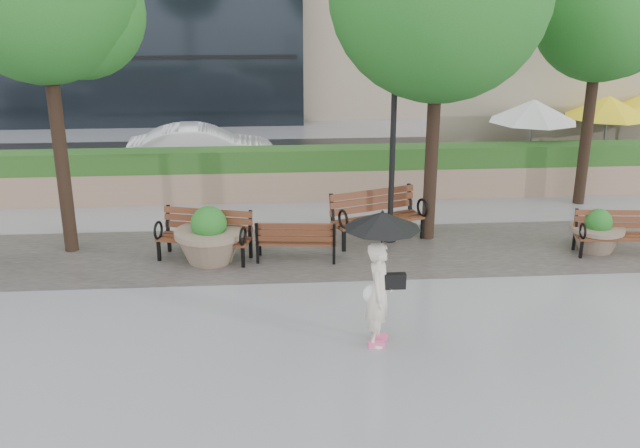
{
  "coord_description": "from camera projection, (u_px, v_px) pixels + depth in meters",
  "views": [
    {
      "loc": [
        -0.47,
        -11.0,
        5.4
      ],
      "look_at": [
        0.48,
        1.62,
        1.1
      ],
      "focal_mm": 40.0,
      "sensor_mm": 36.0,
      "label": 1
    }
  ],
  "objects": [
    {
      "name": "tree_2",
      "position": [
        605.0,
        20.0,
        17.02
      ],
      "size": [
        3.31,
        3.18,
        6.27
      ],
      "color": "black",
      "rests_on": "ground"
    },
    {
      "name": "bench_3",
      "position": [
        378.0,
        227.0,
        15.59
      ],
      "size": [
        2.18,
        1.46,
        1.1
      ],
      "rotation": [
        0.0,
        0.0,
        0.35
      ],
      "color": "brown",
      "rests_on": "ground"
    },
    {
      "name": "cobble_strip",
      "position": [
        292.0,
        253.0,
        14.99
      ],
      "size": [
        28.0,
        3.2,
        0.01
      ],
      "primitive_type": "cube",
      "color": "#383330",
      "rests_on": "ground"
    },
    {
      "name": "patio_umb_yellow_a",
      "position": [
        608.0,
        107.0,
        20.5
      ],
      "size": [
        2.5,
        2.5,
        2.3
      ],
      "color": "black",
      "rests_on": "ground"
    },
    {
      "name": "ground",
      "position": [
        299.0,
        316.0,
        12.16
      ],
      "size": [
        100.0,
        100.0,
        0.0
      ],
      "primitive_type": "plane",
      "color": "gray",
      "rests_on": "ground"
    },
    {
      "name": "cafe_hedge",
      "position": [
        605.0,
        168.0,
        20.02
      ],
      "size": [
        8.0,
        0.5,
        0.9
      ],
      "primitive_type": "cube",
      "color": "#214416",
      "rests_on": "ground"
    },
    {
      "name": "patio_umb_white",
      "position": [
        533.0,
        111.0,
        19.87
      ],
      "size": [
        2.5,
        2.5,
        2.3
      ],
      "color": "black",
      "rests_on": "ground"
    },
    {
      "name": "pedestrian",
      "position": [
        381.0,
        265.0,
        10.85
      ],
      "size": [
        1.17,
        1.17,
        2.15
      ],
      "rotation": [
        0.0,
        0.0,
        1.22
      ],
      "color": "beige",
      "rests_on": "ground"
    },
    {
      "name": "lamppost",
      "position": [
        392.0,
        161.0,
        15.09
      ],
      "size": [
        0.28,
        0.28,
        4.11
      ],
      "color": "black",
      "rests_on": "ground"
    },
    {
      "name": "planter_right",
      "position": [
        597.0,
        235.0,
        15.0
      ],
      "size": [
        1.11,
        1.11,
        0.93
      ],
      "color": "#7F6B56",
      "rests_on": "ground"
    },
    {
      "name": "bench_4",
      "position": [
        616.0,
        242.0,
        14.82
      ],
      "size": [
        1.74,
        0.83,
        0.9
      ],
      "rotation": [
        0.0,
        0.0,
        -0.1
      ],
      "color": "brown",
      "rests_on": "ground"
    },
    {
      "name": "hedge_wall",
      "position": [
        286.0,
        174.0,
        18.56
      ],
      "size": [
        24.0,
        0.8,
        1.35
      ],
      "color": "#957960",
      "rests_on": "ground"
    },
    {
      "name": "bench_2",
      "position": [
        296.0,
        248.0,
        14.52
      ],
      "size": [
        1.68,
        0.81,
        0.87
      ],
      "rotation": [
        0.0,
        0.0,
        3.04
      ],
      "color": "brown",
      "rests_on": "ground"
    },
    {
      "name": "planter_left",
      "position": [
        210.0,
        240.0,
        14.38
      ],
      "size": [
        1.4,
        1.4,
        1.17
      ],
      "color": "#7F6B56",
      "rests_on": "ground"
    },
    {
      "name": "cafe_wall",
      "position": [
        595.0,
        100.0,
        21.64
      ],
      "size": [
        10.0,
        0.6,
        4.0
      ],
      "primitive_type": "cube",
      "color": "tan",
      "rests_on": "ground"
    },
    {
      "name": "bench_1",
      "position": [
        205.0,
        246.0,
        14.55
      ],
      "size": [
        2.0,
        1.23,
        1.01
      ],
      "rotation": [
        0.0,
        0.0,
        -0.28
      ],
      "color": "brown",
      "rests_on": "ground"
    },
    {
      "name": "asphalt_street",
      "position": [
        283.0,
        162.0,
        22.55
      ],
      "size": [
        40.0,
        7.0,
        0.0
      ],
      "primitive_type": "cube",
      "color": "black",
      "rests_on": "ground"
    },
    {
      "name": "car_right",
      "position": [
        203.0,
        149.0,
        21.09
      ],
      "size": [
        4.43,
        1.85,
        1.42
      ],
      "primitive_type": "imported",
      "rotation": [
        0.0,
        0.0,
        1.65
      ],
      "color": "silver",
      "rests_on": "ground"
    }
  ]
}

